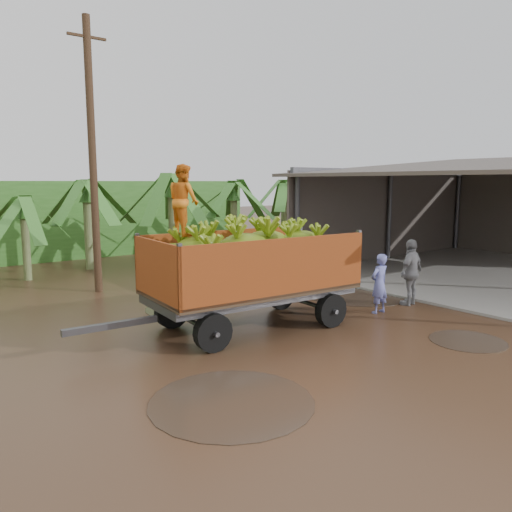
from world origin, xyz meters
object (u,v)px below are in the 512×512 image
at_px(man_grey, 411,272).
at_px(man_blue, 379,284).
at_px(banana_trailer, 250,267).
at_px(utility_pole, 93,157).

bearing_deg(man_grey, man_blue, -8.11).
xyz_separation_m(banana_trailer, utility_pole, (-1.45, 6.31, 2.84)).
distance_m(man_grey, utility_pole, 10.40).
bearing_deg(banana_trailer, utility_pole, 107.33).
relative_size(banana_trailer, man_grey, 3.64).
xyz_separation_m(man_blue, utility_pole, (-5.06, 7.38, 3.53)).
xyz_separation_m(man_grey, utility_pole, (-6.53, 7.35, 3.38)).
bearing_deg(man_blue, banana_trailer, -16.41).
height_order(banana_trailer, man_grey, banana_trailer).
distance_m(man_blue, man_grey, 1.47).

